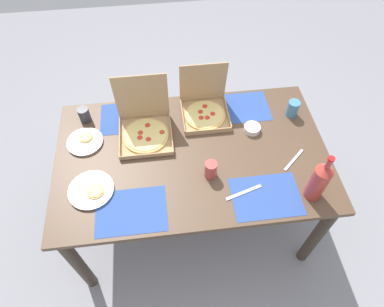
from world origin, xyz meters
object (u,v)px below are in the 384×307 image
at_px(plate_far_right, 85,141).
at_px(cup_dark, 293,108).
at_px(pizza_box_edge_far, 205,108).
at_px(pizza_box_center, 145,127).
at_px(plate_near_right, 92,190).
at_px(cup_clear_right, 211,169).
at_px(cup_clear_left, 84,115).
at_px(condiment_bowl, 252,129).
at_px(soda_bottle, 319,181).

bearing_deg(plate_far_right, cup_dark, 3.34).
height_order(pizza_box_edge_far, pizza_box_center, pizza_box_center).
height_order(plate_near_right, cup_clear_right, cup_clear_right).
xyz_separation_m(cup_clear_left, condiment_bowl, (1.00, -0.21, -0.03)).
distance_m(pizza_box_edge_far, cup_clear_left, 0.73).
distance_m(cup_clear_left, condiment_bowl, 1.02).
bearing_deg(cup_dark, cup_clear_left, 175.24).
bearing_deg(cup_clear_left, plate_far_right, -87.63).
bearing_deg(cup_clear_right, cup_clear_left, 144.96).
xyz_separation_m(plate_far_right, cup_clear_right, (0.69, -0.31, 0.04)).
xyz_separation_m(plate_far_right, cup_dark, (1.26, 0.07, 0.04)).
distance_m(plate_near_right, cup_dark, 1.28).
distance_m(plate_far_right, cup_dark, 1.27).
bearing_deg(plate_near_right, pizza_box_center, 51.30).
height_order(cup_clear_left, condiment_bowl, cup_clear_left).
height_order(plate_far_right, condiment_bowl, condiment_bowl).
bearing_deg(plate_near_right, cup_clear_left, 97.01).
distance_m(plate_near_right, condiment_bowl, 0.98).
bearing_deg(cup_clear_right, soda_bottle, -19.84).
height_order(soda_bottle, cup_dark, soda_bottle).
distance_m(plate_far_right, condiment_bowl, 0.99).
height_order(plate_near_right, plate_far_right, same).
distance_m(soda_bottle, cup_clear_right, 0.55).
height_order(plate_far_right, cup_dark, cup_dark).
height_order(pizza_box_center, plate_near_right, pizza_box_center).
xyz_separation_m(cup_clear_right, condiment_bowl, (0.30, 0.28, -0.03)).
relative_size(cup_clear_right, condiment_bowl, 1.05).
bearing_deg(soda_bottle, cup_dark, 83.87).
bearing_deg(pizza_box_center, plate_near_right, -128.70).
relative_size(pizza_box_edge_far, plate_far_right, 1.53).
distance_m(pizza_box_center, cup_clear_left, 0.39).
xyz_separation_m(soda_bottle, cup_dark, (0.06, 0.57, -0.08)).
relative_size(plate_near_right, soda_bottle, 0.74).
relative_size(soda_bottle, cup_clear_right, 3.11).
height_order(pizza_box_edge_far, cup_dark, pizza_box_edge_far).
relative_size(plate_near_right, cup_clear_left, 2.52).
xyz_separation_m(cup_dark, condiment_bowl, (-0.27, -0.10, -0.03)).
height_order(plate_near_right, cup_clear_left, cup_clear_left).
height_order(plate_far_right, soda_bottle, soda_bottle).
relative_size(cup_dark, condiment_bowl, 1.06).
bearing_deg(plate_far_right, cup_clear_right, -24.22).
bearing_deg(cup_dark, plate_near_right, -161.15).
bearing_deg(plate_near_right, pizza_box_edge_far, 35.95).
xyz_separation_m(cup_clear_right, cup_dark, (0.57, 0.39, 0.00)).
xyz_separation_m(pizza_box_center, soda_bottle, (0.85, -0.53, 0.08)).
relative_size(soda_bottle, condiment_bowl, 3.28).
bearing_deg(cup_clear_left, pizza_box_center, -21.85).
relative_size(cup_clear_right, cup_clear_left, 1.10).
bearing_deg(plate_near_right, cup_clear_right, 2.40).
distance_m(cup_dark, condiment_bowl, 0.29).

